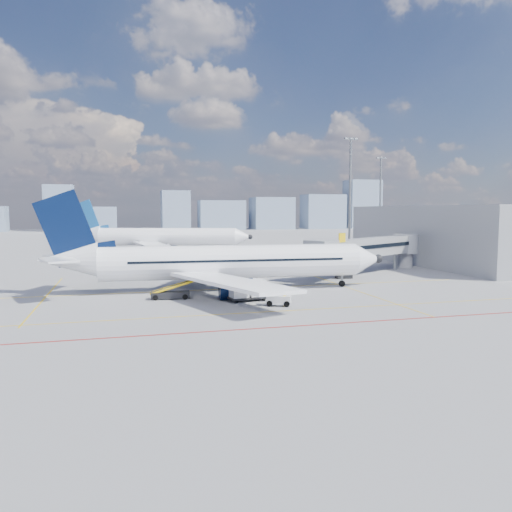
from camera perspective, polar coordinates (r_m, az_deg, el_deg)
The scene contains 13 objects.
ground at distance 51.18m, azimuth -1.31°, elevation -5.13°, with size 420.00×420.00×0.00m, color gray.
apron_markings at distance 47.32m, azimuth -0.86°, elevation -5.98°, with size 90.00×35.12×0.01m.
jet_bridge at distance 74.96m, azimuth 13.22°, elevation 0.91°, with size 23.55×15.78×6.30m.
terminal_block at distance 91.23m, azimuth 19.65°, elevation 2.28°, with size 10.00×42.00×10.00m.
floodlight_mast_ne at distance 115.38m, azimuth 10.70°, elevation 7.31°, with size 3.20×0.61×25.45m.
floodlight_mast_far at distance 158.86m, azimuth 14.02°, elevation 6.65°, with size 3.20×0.61×25.45m.
distant_skyline at distance 239.07m, azimuth -13.07°, elevation 5.33°, with size 242.32×15.46×30.38m.
main_aircraft at distance 57.37m, azimuth -4.40°, elevation -0.77°, with size 40.01×34.84×11.67m.
second_aircraft at distance 114.63m, azimuth -10.93°, elevation 2.14°, with size 40.26×34.39×12.03m.
baggage_tug at distance 48.49m, azimuth 2.47°, elevation -4.80°, with size 2.61×2.16×1.59m.
cargo_dolly at distance 50.90m, azimuth -0.96°, elevation -3.87°, with size 4.04×2.27×2.10m.
belt_loader at distance 52.88m, azimuth -9.61°, elevation -4.21°, with size 5.78×1.90×2.33m.
ramp_worker at distance 48.30m, azimuth 3.25°, elevation -4.73°, with size 0.62×0.41×1.70m, color yellow.
Camera 1 is at (-11.95, -48.91, 9.19)m, focal length 35.00 mm.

